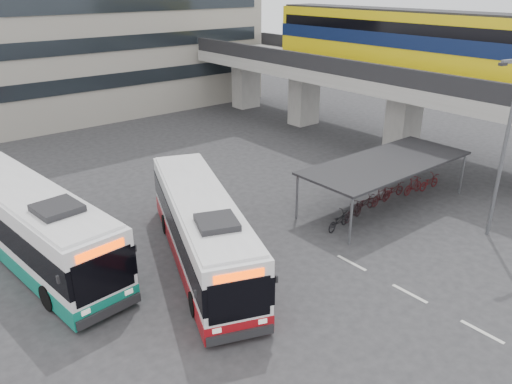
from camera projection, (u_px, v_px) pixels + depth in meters
ground at (311, 283)px, 20.41m from camera, size 120.00×120.00×0.00m
viaduct at (378, 59)px, 35.44m from camera, size 8.00×32.00×9.68m
bike_shelter at (384, 182)px, 26.96m from camera, size 10.00×4.00×2.54m
road_markings at (410, 294)px, 19.72m from camera, size 0.15×7.60×0.01m
bus_main at (202, 230)px, 21.38m from camera, size 6.42×11.58×3.39m
bus_teal at (32, 225)px, 21.49m from camera, size 3.97×12.50×3.63m
pedestrian at (214, 251)px, 21.13m from camera, size 0.74×0.74×1.73m
lamp_post at (505, 140)px, 22.42m from camera, size 1.47×0.45×8.42m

